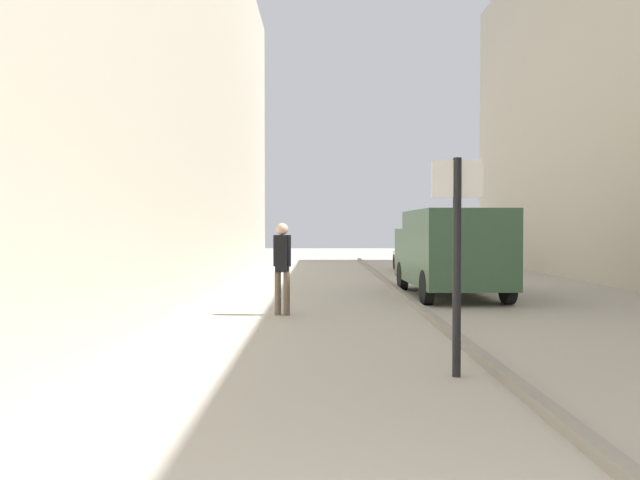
% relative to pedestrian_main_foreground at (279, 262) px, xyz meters
% --- Properties ---
extents(ground_plane, '(80.00, 80.00, 0.00)m').
position_rel_pedestrian_main_foreground_xyz_m(ground_plane, '(1.33, 1.26, -1.08)').
color(ground_plane, '#A8A093').
extents(building_facade_left, '(2.72, 40.00, 12.60)m').
position_rel_pedestrian_main_foreground_xyz_m(building_facade_left, '(-3.63, 1.26, 5.22)').
color(building_facade_left, '#BCB29E').
rests_on(building_facade_left, ground_plane).
extents(kerb_strip, '(0.16, 40.00, 0.12)m').
position_rel_pedestrian_main_foreground_xyz_m(kerb_strip, '(2.91, 1.26, -1.02)').
color(kerb_strip, gray).
rests_on(kerb_strip, ground_plane).
extents(pedestrian_main_foreground, '(0.37, 0.26, 1.87)m').
position_rel_pedestrian_main_foreground_xyz_m(pedestrian_main_foreground, '(0.00, 0.00, 0.00)').
color(pedestrian_main_foreground, brown).
rests_on(pedestrian_main_foreground, ground_plane).
extents(delivery_van, '(2.24, 5.01, 2.22)m').
position_rel_pedestrian_main_foreground_xyz_m(delivery_van, '(4.14, 3.41, 0.12)').
color(delivery_van, '#335138').
rests_on(delivery_van, ground_plane).
extents(parked_car, '(1.94, 4.25, 1.45)m').
position_rel_pedestrian_main_foreground_xyz_m(parked_car, '(4.81, 12.47, -0.37)').
color(parked_car, silver).
rests_on(parked_car, ground_plane).
extents(street_sign_post, '(0.60, 0.10, 2.60)m').
position_rel_pedestrian_main_foreground_xyz_m(street_sign_post, '(2.39, -5.15, 0.46)').
color(street_sign_post, black).
rests_on(street_sign_post, ground_plane).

